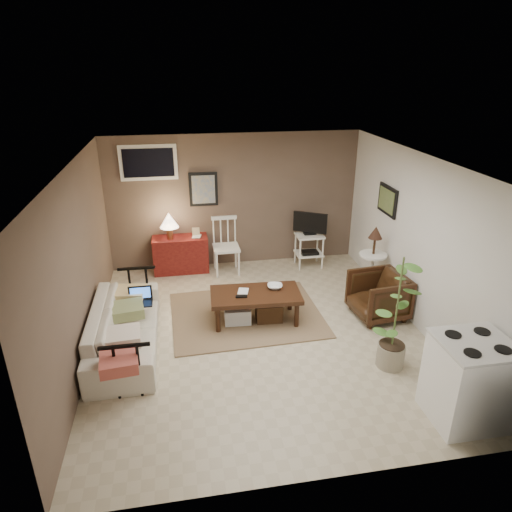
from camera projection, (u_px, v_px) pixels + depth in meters
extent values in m
plane|color=#C1B293|center=(259.00, 333.00, 6.41)|extent=(5.00, 5.00, 0.00)
cube|color=black|center=(203.00, 189.00, 7.99)|extent=(0.50, 0.03, 0.60)
cube|color=black|center=(388.00, 200.00, 7.11)|extent=(0.03, 0.60, 0.45)
cube|color=white|center=(148.00, 163.00, 7.65)|extent=(0.96, 0.03, 0.60)
cube|color=#82664B|center=(246.00, 314.00, 6.86)|extent=(2.26, 1.83, 0.02)
cube|color=#391F0F|center=(256.00, 295.00, 6.54)|extent=(1.32, 0.73, 0.06)
cylinder|color=#391F0F|center=(218.00, 320.00, 6.34)|extent=(0.07, 0.07, 0.41)
cylinder|color=#391F0F|center=(297.00, 315.00, 6.47)|extent=(0.07, 0.07, 0.41)
cylinder|color=#391F0F|center=(216.00, 303.00, 6.79)|extent=(0.07, 0.07, 0.41)
cylinder|color=#391F0F|center=(290.00, 298.00, 6.92)|extent=(0.07, 0.07, 0.41)
cube|color=black|center=(241.00, 296.00, 6.40)|extent=(0.16, 0.06, 0.02)
cube|color=#3F2416|center=(269.00, 311.00, 6.67)|extent=(0.39, 0.34, 0.28)
cube|color=silver|center=(237.00, 314.00, 6.63)|extent=(0.39, 0.34, 0.24)
imported|color=#F2E3D1|center=(124.00, 320.00, 5.94)|extent=(0.61, 2.09, 0.82)
cube|color=black|center=(141.00, 304.00, 6.22)|extent=(0.32, 0.22, 0.02)
cube|color=black|center=(140.00, 293.00, 6.28)|extent=(0.32, 0.02, 0.20)
cube|color=#3677F7|center=(140.00, 293.00, 6.27)|extent=(0.27, 0.00, 0.16)
cube|color=maroon|center=(181.00, 254.00, 8.19)|extent=(0.97, 0.43, 0.65)
cylinder|color=#A56A3F|center=(170.00, 233.00, 7.96)|extent=(0.11, 0.11, 0.22)
cone|color=beige|center=(169.00, 220.00, 7.87)|extent=(0.32, 0.32, 0.26)
cube|color=tan|center=(196.00, 232.00, 8.10)|extent=(0.13, 0.02, 0.16)
cube|color=white|center=(226.00, 248.00, 8.08)|extent=(0.46, 0.46, 0.04)
cylinder|color=white|center=(217.00, 266.00, 7.96)|extent=(0.04, 0.04, 0.45)
cylinder|color=white|center=(239.00, 264.00, 8.03)|extent=(0.04, 0.04, 0.45)
cylinder|color=white|center=(215.00, 257.00, 8.31)|extent=(0.04, 0.04, 0.45)
cylinder|color=white|center=(236.00, 256.00, 8.38)|extent=(0.04, 0.04, 0.45)
cube|color=white|center=(224.00, 218.00, 8.07)|extent=(0.45, 0.05, 0.06)
cube|color=white|center=(310.00, 235.00, 8.29)|extent=(0.49, 0.40, 0.04)
cube|color=white|center=(309.00, 253.00, 8.43)|extent=(0.49, 0.40, 0.03)
cylinder|color=white|center=(300.00, 255.00, 8.22)|extent=(0.03, 0.03, 0.62)
cylinder|color=white|center=(323.00, 253.00, 8.28)|extent=(0.03, 0.03, 0.62)
cylinder|color=white|center=(295.00, 248.00, 8.52)|extent=(0.03, 0.03, 0.62)
cylinder|color=white|center=(317.00, 246.00, 8.59)|extent=(0.03, 0.03, 0.62)
cube|color=black|center=(310.00, 233.00, 8.27)|extent=(0.22, 0.12, 0.03)
cube|color=black|center=(310.00, 223.00, 8.19)|extent=(0.55, 0.35, 0.37)
cube|color=#F9AF60|center=(310.00, 223.00, 8.19)|extent=(0.46, 0.28, 0.30)
cube|color=black|center=(309.00, 253.00, 8.38)|extent=(0.31, 0.22, 0.09)
cylinder|color=white|center=(369.00, 292.00, 7.51)|extent=(0.30, 0.30, 0.03)
cylinder|color=white|center=(371.00, 274.00, 7.37)|extent=(0.06, 0.06, 0.65)
cylinder|color=white|center=(373.00, 255.00, 7.24)|extent=(0.44, 0.44, 0.03)
cylinder|color=#321A0E|center=(374.00, 245.00, 7.18)|extent=(0.04, 0.04, 0.28)
cone|color=#351F15|center=(376.00, 232.00, 7.09)|extent=(0.22, 0.22, 0.20)
imported|color=#321A0E|center=(379.00, 294.00, 6.70)|extent=(0.75, 0.79, 0.75)
cylinder|color=#A29680|center=(390.00, 355.00, 5.67)|extent=(0.34, 0.34, 0.30)
cylinder|color=#4C602D|center=(398.00, 303.00, 5.38)|extent=(0.02, 0.02, 1.17)
cube|color=white|center=(468.00, 382.00, 4.72)|extent=(0.71, 0.66, 0.92)
cube|color=silver|center=(477.00, 344.00, 4.53)|extent=(0.73, 0.68, 0.03)
cylinder|color=black|center=(473.00, 353.00, 4.35)|extent=(0.16, 0.16, 0.01)
cylinder|color=black|center=(503.00, 350.00, 4.40)|extent=(0.16, 0.16, 0.01)
cylinder|color=black|center=(453.00, 334.00, 4.64)|extent=(0.16, 0.16, 0.01)
cylinder|color=black|center=(482.00, 331.00, 4.70)|extent=(0.16, 0.16, 0.01)
imported|color=#391F0F|center=(275.00, 281.00, 6.63)|extent=(0.22, 0.09, 0.22)
imported|color=#391F0F|center=(238.00, 285.00, 6.53)|extent=(0.15, 0.05, 0.20)
imported|color=#391F0F|center=(192.00, 232.00, 8.05)|extent=(0.15, 0.05, 0.20)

